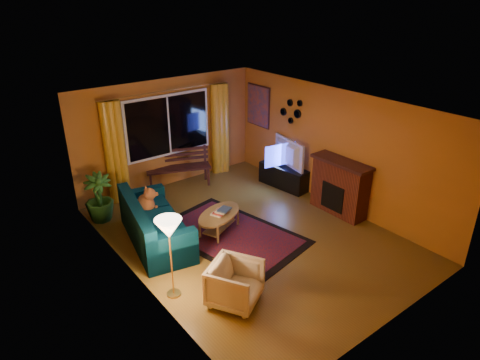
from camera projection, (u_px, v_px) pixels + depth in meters
floor at (250, 236)px, 8.15m from camera, size 4.50×6.00×0.02m
ceiling at (251, 106)px, 7.11m from camera, size 4.50×6.00×0.02m
wall_back at (168, 133)px, 9.80m from camera, size 4.50×0.02×2.50m
wall_left at (132, 213)px, 6.38m from camera, size 0.02×6.00×2.50m
wall_right at (335, 148)px, 8.89m from camera, size 0.02×6.00×2.50m
window at (169, 126)px, 9.67m from camera, size 2.00×0.02×1.30m
curtain_rod at (167, 91)px, 9.30m from camera, size 3.20×0.03×0.03m
curtain_left at (115, 153)px, 9.01m from camera, size 0.36×0.36×2.24m
curtain_right at (219, 129)px, 10.51m from camera, size 0.36×0.36×2.24m
bench at (179, 177)px, 10.08m from camera, size 1.54×0.96×0.45m
potted_plant at (99, 198)px, 8.50m from camera, size 0.65×0.65×0.99m
sofa at (156, 222)px, 7.79m from camera, size 1.27×2.20×0.84m
dog at (146, 201)px, 8.06m from camera, size 0.31×0.42×0.45m
armchair at (235, 282)px, 6.29m from camera, size 0.94×0.93×0.73m
floor_lamp at (171, 259)px, 6.32m from camera, size 0.28×0.28×1.31m
rug at (231, 235)px, 8.15m from camera, size 2.24×3.02×0.02m
coffee_table at (219, 223)px, 8.19m from camera, size 1.45×1.45×0.40m
tv_console at (284, 176)px, 10.02m from camera, size 0.56×1.27×0.51m
television at (285, 154)px, 9.78m from camera, size 0.34×1.12×0.64m
fireplace at (340, 188)px, 8.77m from camera, size 0.40×1.20×1.10m
mirror_cluster at (291, 110)px, 9.57m from camera, size 0.06×0.60×0.56m
painting at (258, 106)px, 10.46m from camera, size 0.04×0.76×0.96m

